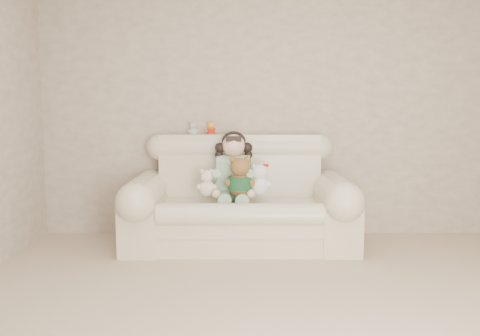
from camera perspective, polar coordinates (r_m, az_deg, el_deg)
name	(u,v)px	position (r m, az deg, el deg)	size (l,w,h in m)	color
wall_back	(267,106)	(5.23, 2.95, 6.79)	(4.50, 4.50, 0.00)	beige
sofa	(240,192)	(4.78, 0.00, -2.66)	(2.10, 0.95, 1.03)	beige
seated_child	(234,166)	(4.83, -0.70, 0.27)	(0.40, 0.49, 0.66)	#337B3F
brown_teddy	(240,173)	(4.62, 0.01, -0.54)	(0.27, 0.21, 0.42)	brown
white_cat	(260,176)	(4.65, 2.18, -0.94)	(0.22, 0.17, 0.35)	white
cream_teddy	(207,180)	(4.64, -3.68, -1.34)	(0.18, 0.14, 0.29)	silver
yellow_mini_bear	(211,127)	(5.12, -3.18, 4.53)	(0.11, 0.09, 0.18)	gold
grey_mini_plush	(193,127)	(5.12, -5.16, 4.48)	(0.11, 0.08, 0.17)	silver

